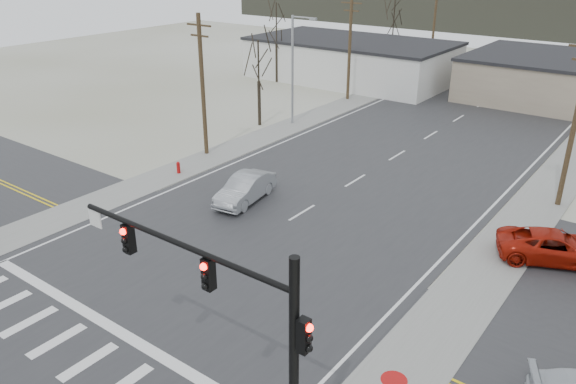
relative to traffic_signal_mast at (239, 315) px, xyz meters
The scene contains 21 objects.
ground 11.07m from the traffic_signal_mast, 141.84° to the left, with size 140.00×140.00×0.00m, color silver.
main_road 23.10m from the traffic_signal_mast, 110.42° to the left, with size 18.00×110.00×0.05m, color #29292C.
cross_road 11.07m from the traffic_signal_mast, 141.84° to the left, with size 90.00×10.00×0.04m, color #29292C.
sidewalk_left 32.41m from the traffic_signal_mast, 125.21° to the left, with size 3.00×90.00×0.06m, color gray.
sidewalk_right 26.75m from the traffic_signal_mast, 84.10° to the left, with size 3.00×90.00×0.06m, color gray.
traffic_signal_mast is the anchor object (origin of this frame).
fire_hydrant 23.39m from the traffic_signal_mast, 141.87° to the left, with size 0.24×0.24×0.87m.
building_left_far 52.07m from the traffic_signal_mast, 117.34° to the left, with size 22.30×12.30×4.50m.
upole_left_b 26.60m from the traffic_signal_mast, 136.81° to the left, with size 2.20×0.30×10.00m.
upole_left_c 42.85m from the traffic_signal_mast, 116.91° to the left, with size 2.20×0.30×10.00m.
upole_left_d 61.35m from the traffic_signal_mast, 108.43° to the left, with size 2.20×0.30×10.00m.
upole_right_a 24.48m from the traffic_signal_mast, 81.52° to the left, with size 2.20×0.30×10.00m.
streetlight_main 33.84m from the traffic_signal_mast, 123.54° to the left, with size 2.40×0.25×9.00m.
tree_left_near 33.52m from the traffic_signal_mast, 128.57° to the left, with size 3.30×3.30×7.35m.
tree_left_far 56.63m from the traffic_signal_mast, 112.75° to the left, with size 3.96×3.96×8.82m.
tree_left_mid 50.12m from the traffic_signal_mast, 126.63° to the left, with size 3.96×3.96×8.82m.
hill_left 107.17m from the traffic_signal_mast, 113.59° to the left, with size 70.00×18.00×7.00m, color #333026.
sedan_crossing 18.19m from the traffic_signal_mast, 130.60° to the left, with size 1.68×4.81×1.58m, color gray.
car_far_a 55.07m from the traffic_signal_mast, 98.23° to the left, with size 2.39×5.89×1.71m, color black.
car_far_b 66.02m from the traffic_signal_mast, 98.97° to the left, with size 1.83×4.55×1.55m, color black.
car_parked_red 18.33m from the traffic_signal_mast, 73.88° to the left, with size 2.47×5.35×1.49m, color #A11608.
Camera 1 is at (16.72, -15.73, 14.10)m, focal length 35.00 mm.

